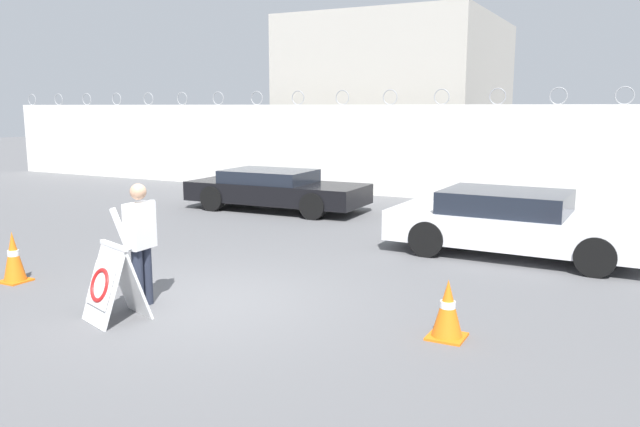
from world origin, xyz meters
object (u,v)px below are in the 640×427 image
parked_car_front_coupe (275,189)px  security_guard (140,239)px  parked_car_rear_sedan (514,223)px  traffic_cone_mid (448,309)px  barricade_sign (112,283)px  traffic_cone_near (14,257)px

parked_car_front_coupe → security_guard: bearing=-73.3°
security_guard → parked_car_front_coupe: 8.22m
parked_car_rear_sedan → traffic_cone_mid: bearing=-87.3°
traffic_cone_mid → parked_car_front_coupe: (-6.71, 7.04, 0.21)m
barricade_sign → security_guard: bearing=117.2°
security_guard → parked_car_rear_sedan: security_guard is taller
security_guard → traffic_cone_mid: size_ratio=2.37×
barricade_sign → traffic_cone_mid: barricade_sign is taller
security_guard → traffic_cone_near: (-2.65, -0.03, -0.55)m
security_guard → parked_car_rear_sedan: size_ratio=0.37×
traffic_cone_near → parked_car_front_coupe: size_ratio=0.17×
traffic_cone_near → parked_car_front_coupe: (0.05, 7.82, 0.16)m
traffic_cone_near → parked_car_rear_sedan: 8.62m
parked_car_rear_sedan → barricade_sign: bearing=-121.4°
traffic_cone_mid → parked_car_rear_sedan: bearing=91.1°
traffic_cone_near → parked_car_rear_sedan: size_ratio=0.17×
security_guard → traffic_cone_mid: security_guard is taller
traffic_cone_near → traffic_cone_mid: 6.81m
parked_car_front_coupe → barricade_sign: bearing=-74.1°
barricade_sign → traffic_cone_near: size_ratio=1.26×
traffic_cone_near → parked_car_rear_sedan: (6.67, 5.46, 0.21)m
security_guard → parked_car_front_coupe: size_ratio=0.35×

